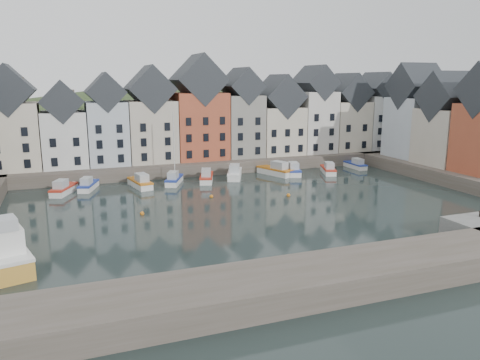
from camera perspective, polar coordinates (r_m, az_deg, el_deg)
ground at (r=56.87m, az=2.73°, el=-3.66°), size 260.00×260.00×0.00m
far_quay at (r=84.37m, az=-5.32°, el=2.21°), size 90.00×16.00×2.00m
right_quay at (r=80.57m, az=26.78°, el=0.48°), size 14.00×54.00×2.00m
near_wall at (r=33.82m, az=1.86°, el=-13.20°), size 50.00×6.00×2.00m
hillside at (r=113.47m, az=-8.62°, el=-5.14°), size 153.60×70.40×64.00m
far_terrace at (r=82.37m, az=-2.89°, el=7.53°), size 72.37×8.16×17.78m
right_terrace at (r=82.31m, az=24.25°, el=6.51°), size 8.30×24.25×16.36m
mooring_buoys at (r=60.30m, az=-2.77°, el=-2.59°), size 20.50×5.50×0.50m
boat_a at (r=69.05m, az=-20.74°, el=-1.03°), size 4.00×6.17×2.28m
boat_b at (r=70.44m, az=-18.02°, el=-0.63°), size 3.37×5.77×2.12m
boat_c at (r=69.95m, az=-12.05°, el=-0.31°), size 3.03×6.44×2.38m
boat_d at (r=71.37m, az=-8.05°, el=0.09°), size 3.99×6.00×11.04m
boat_e at (r=72.44m, az=-4.11°, el=0.34°), size 3.75×6.37×2.34m
boat_f at (r=74.87m, az=-0.66°, el=0.81°), size 4.47×6.95×2.56m
boat_g at (r=77.50m, az=4.40°, el=1.17°), size 4.38×7.08×2.60m
boat_h at (r=78.24m, az=6.44°, el=1.19°), size 3.65×6.54×2.40m
boat_i at (r=79.95m, az=10.73°, el=1.25°), size 3.75×6.05×2.22m
boat_j at (r=85.74m, az=13.92°, el=1.80°), size 1.75×5.40×2.06m
large_vessel at (r=44.94m, az=-27.02°, el=-7.48°), size 6.02×11.88×5.97m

